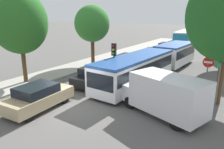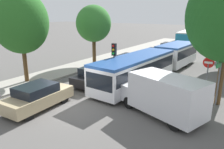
{
  "view_description": "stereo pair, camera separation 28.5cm",
  "coord_description": "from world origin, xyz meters",
  "px_view_note": "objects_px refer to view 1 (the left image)",
  "views": [
    {
      "loc": [
        8.37,
        -9.03,
        5.55
      ],
      "look_at": [
        0.2,
        4.01,
        1.2
      ],
      "focal_mm": 35.0,
      "sensor_mm": 36.0,
      "label": 1
    },
    {
      "loc": [
        8.61,
        -8.88,
        5.55
      ],
      "look_at": [
        0.2,
        4.01,
        1.2
      ],
      "focal_mm": 35.0,
      "sensor_mm": 36.0,
      "label": 2
    }
  ],
  "objects_px": {
    "queued_car_white": "(152,54)",
    "queued_car_green": "(166,48)",
    "tree_left_mid": "(92,25)",
    "queued_car_tan": "(38,97)",
    "city_bus_rear": "(186,36)",
    "no_entry_sign": "(207,71)",
    "direction_sign_post": "(221,65)",
    "queued_car_black": "(95,76)",
    "tree_left_near": "(20,22)",
    "articulated_bus": "(155,61)",
    "queued_car_blue": "(127,62)",
    "traffic_light": "(114,56)",
    "white_van": "(165,94)"
  },
  "relations": [
    {
      "from": "queued_car_tan",
      "to": "no_entry_sign",
      "type": "distance_m",
      "value": 10.84
    },
    {
      "from": "white_van",
      "to": "direction_sign_post",
      "type": "xyz_separation_m",
      "value": [
        2.29,
        3.18,
        1.33
      ]
    },
    {
      "from": "queued_car_white",
      "to": "tree_left_near",
      "type": "bearing_deg",
      "value": 158.4
    },
    {
      "from": "articulated_bus",
      "to": "direction_sign_post",
      "type": "distance_m",
      "value": 7.11
    },
    {
      "from": "articulated_bus",
      "to": "white_van",
      "type": "xyz_separation_m",
      "value": [
        3.41,
        -7.27,
        -0.13
      ]
    },
    {
      "from": "no_entry_sign",
      "to": "tree_left_near",
      "type": "height_order",
      "value": "tree_left_near"
    },
    {
      "from": "queued_car_tan",
      "to": "white_van",
      "type": "xyz_separation_m",
      "value": [
        6.6,
        3.16,
        0.48
      ]
    },
    {
      "from": "queued_car_black",
      "to": "traffic_light",
      "type": "xyz_separation_m",
      "value": [
        1.59,
        0.23,
        1.74
      ]
    },
    {
      "from": "queued_car_green",
      "to": "articulated_bus",
      "type": "bearing_deg",
      "value": -168.36
    },
    {
      "from": "articulated_bus",
      "to": "queued_car_blue",
      "type": "bearing_deg",
      "value": -101.24
    },
    {
      "from": "no_entry_sign",
      "to": "tree_left_mid",
      "type": "height_order",
      "value": "tree_left_mid"
    },
    {
      "from": "traffic_light",
      "to": "tree_left_mid",
      "type": "height_order",
      "value": "tree_left_mid"
    },
    {
      "from": "city_bus_rear",
      "to": "queued_car_tan",
      "type": "distance_m",
      "value": 34.45
    },
    {
      "from": "city_bus_rear",
      "to": "queued_car_tan",
      "type": "xyz_separation_m",
      "value": [
        -0.04,
        -34.44,
        -0.65
      ]
    },
    {
      "from": "queued_car_tan",
      "to": "queued_car_black",
      "type": "relative_size",
      "value": 1.0
    },
    {
      "from": "city_bus_rear",
      "to": "white_van",
      "type": "height_order",
      "value": "city_bus_rear"
    },
    {
      "from": "queued_car_green",
      "to": "no_entry_sign",
      "type": "relative_size",
      "value": 1.52
    },
    {
      "from": "tree_left_mid",
      "to": "queued_car_tan",
      "type": "bearing_deg",
      "value": -69.07
    },
    {
      "from": "no_entry_sign",
      "to": "tree_left_near",
      "type": "bearing_deg",
      "value": -71.44
    },
    {
      "from": "queued_car_white",
      "to": "no_entry_sign",
      "type": "height_order",
      "value": "no_entry_sign"
    },
    {
      "from": "queued_car_black",
      "to": "tree_left_mid",
      "type": "height_order",
      "value": "tree_left_mid"
    },
    {
      "from": "queued_car_black",
      "to": "queued_car_green",
      "type": "xyz_separation_m",
      "value": [
        -0.01,
        17.17,
        -0.01
      ]
    },
    {
      "from": "queued_car_blue",
      "to": "white_van",
      "type": "height_order",
      "value": "white_van"
    },
    {
      "from": "articulated_bus",
      "to": "tree_left_mid",
      "type": "height_order",
      "value": "tree_left_mid"
    },
    {
      "from": "articulated_bus",
      "to": "queued_car_white",
      "type": "distance_m",
      "value": 7.52
    },
    {
      "from": "queued_car_blue",
      "to": "white_van",
      "type": "distance_m",
      "value": 10.58
    },
    {
      "from": "queued_car_black",
      "to": "no_entry_sign",
      "type": "distance_m",
      "value": 8.17
    },
    {
      "from": "city_bus_rear",
      "to": "no_entry_sign",
      "type": "bearing_deg",
      "value": -167.25
    },
    {
      "from": "queued_car_black",
      "to": "white_van",
      "type": "relative_size",
      "value": 0.81
    },
    {
      "from": "queued_car_tan",
      "to": "no_entry_sign",
      "type": "bearing_deg",
      "value": -50.93
    },
    {
      "from": "no_entry_sign",
      "to": "tree_left_near",
      "type": "xyz_separation_m",
      "value": [
        -12.97,
        -4.36,
        3.0
      ]
    },
    {
      "from": "queued_car_green",
      "to": "queued_car_black",
      "type": "bearing_deg",
      "value": 177.65
    },
    {
      "from": "queued_car_tan",
      "to": "city_bus_rear",
      "type": "bearing_deg",
      "value": -2.46
    },
    {
      "from": "city_bus_rear",
      "to": "queued_car_white",
      "type": "xyz_separation_m",
      "value": [
        0.11,
        -17.17,
        -0.71
      ]
    },
    {
      "from": "queued_car_tan",
      "to": "queued_car_blue",
      "type": "relative_size",
      "value": 0.99
    },
    {
      "from": "queued_car_white",
      "to": "queued_car_green",
      "type": "relative_size",
      "value": 0.94
    },
    {
      "from": "queued_car_white",
      "to": "direction_sign_post",
      "type": "xyz_separation_m",
      "value": [
        8.74,
        -10.93,
        1.87
      ]
    },
    {
      "from": "articulated_bus",
      "to": "traffic_light",
      "type": "xyz_separation_m",
      "value": [
        -1.45,
        -4.72,
        1.12
      ]
    },
    {
      "from": "queued_car_green",
      "to": "tree_left_near",
      "type": "height_order",
      "value": "tree_left_near"
    },
    {
      "from": "queued_car_black",
      "to": "traffic_light",
      "type": "height_order",
      "value": "traffic_light"
    },
    {
      "from": "queued_car_black",
      "to": "white_van",
      "type": "height_order",
      "value": "white_van"
    },
    {
      "from": "queued_car_green",
      "to": "city_bus_rear",
      "type": "bearing_deg",
      "value": -1.89
    },
    {
      "from": "traffic_light",
      "to": "tree_left_mid",
      "type": "relative_size",
      "value": 0.53
    },
    {
      "from": "articulated_bus",
      "to": "traffic_light",
      "type": "relative_size",
      "value": 4.75
    },
    {
      "from": "tree_left_near",
      "to": "tree_left_mid",
      "type": "relative_size",
      "value": 1.15
    },
    {
      "from": "direction_sign_post",
      "to": "queued_car_black",
      "type": "bearing_deg",
      "value": 16.92
    },
    {
      "from": "city_bus_rear",
      "to": "queued_car_tan",
      "type": "relative_size",
      "value": 2.61
    },
    {
      "from": "white_van",
      "to": "queued_car_white",
      "type": "bearing_deg",
      "value": -46.46
    },
    {
      "from": "traffic_light",
      "to": "queued_car_tan",
      "type": "bearing_deg",
      "value": -24.64
    },
    {
      "from": "articulated_bus",
      "to": "queued_car_blue",
      "type": "distance_m",
      "value": 3.49
    }
  ]
}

